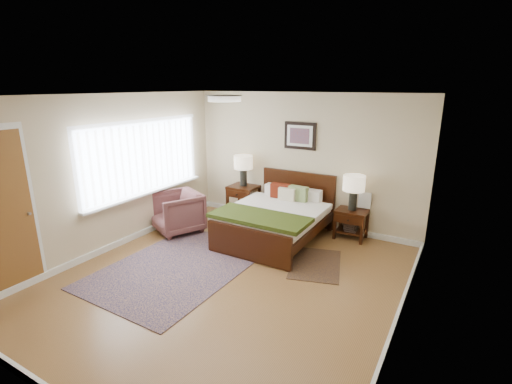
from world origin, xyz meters
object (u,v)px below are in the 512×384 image
at_px(lamp_left, 243,164).
at_px(rug_persian, 178,267).
at_px(lamp_right, 354,186).
at_px(armchair, 177,212).
at_px(bed, 276,214).
at_px(nightstand_left, 243,192).
at_px(nightstand_right, 351,221).

height_order(lamp_left, rug_persian, lamp_left).
xyz_separation_m(lamp_right, armchair, (-2.86, -1.28, -0.59)).
xyz_separation_m(bed, rug_persian, (-0.80, -1.65, -0.47)).
bearing_deg(bed, lamp_right, 32.51).
distance_m(bed, rug_persian, 1.89).
bearing_deg(bed, lamp_left, 147.39).
relative_size(lamp_right, armchair, 0.75).
bearing_deg(lamp_left, bed, -32.61).
bearing_deg(nightstand_left, rug_persian, -82.36).
bearing_deg(nightstand_left, lamp_left, 90.00).
xyz_separation_m(nightstand_right, armchair, (-2.86, -1.27, 0.04)).
distance_m(bed, nightstand_left, 1.31).
xyz_separation_m(armchair, rug_persian, (0.95, -1.08, -0.37)).
bearing_deg(rug_persian, nightstand_left, 98.35).
relative_size(nightstand_left, armchair, 0.81).
bearing_deg(lamp_right, rug_persian, -129.01).
bearing_deg(lamp_left, rug_persian, -82.43).
xyz_separation_m(bed, lamp_left, (-1.11, 0.71, 0.62)).
distance_m(lamp_right, armchair, 3.19).
relative_size(nightstand_left, lamp_right, 1.09).
distance_m(nightstand_right, lamp_right, 0.64).
height_order(lamp_left, lamp_right, lamp_left).
height_order(nightstand_left, nightstand_right, nightstand_left).
bearing_deg(lamp_right, nightstand_left, -179.43).
distance_m(bed, lamp_left, 1.46).
bearing_deg(lamp_right, nightstand_right, -90.00).
bearing_deg(nightstand_right, bed, -147.93).
bearing_deg(lamp_left, lamp_right, 0.00).
bearing_deg(lamp_right, armchair, -155.88).
xyz_separation_m(nightstand_right, lamp_right, (0.00, 0.01, 0.63)).
bearing_deg(nightstand_right, nightstand_left, -179.73).
bearing_deg(lamp_left, nightstand_left, -90.00).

